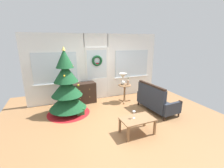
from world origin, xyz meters
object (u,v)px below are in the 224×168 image
(christmas_tree, at_px, (67,90))
(coffee_table, at_px, (137,121))
(table_lamp, at_px, (123,77))
(gift_box, at_px, (80,111))
(side_table, at_px, (125,90))
(flower_vase, at_px, (128,82))
(wine_glass, at_px, (134,113))
(dresser_cabinet, at_px, (83,93))
(settee_sofa, at_px, (155,100))

(christmas_tree, height_order, coffee_table, christmas_tree)
(christmas_tree, relative_size, table_lamp, 4.86)
(coffee_table, relative_size, gift_box, 3.69)
(side_table, bearing_deg, flower_vase, -30.96)
(wine_glass, bearing_deg, christmas_tree, 128.67)
(table_lamp, height_order, coffee_table, table_lamp)
(side_table, bearing_deg, wine_glass, -109.34)
(table_lamp, bearing_deg, side_table, -33.69)
(flower_vase, height_order, wine_glass, flower_vase)
(gift_box, bearing_deg, coffee_table, -53.16)
(side_table, xyz_separation_m, gift_box, (-1.79, -0.49, -0.37))
(table_lamp, bearing_deg, gift_box, -162.93)
(christmas_tree, xyz_separation_m, table_lamp, (2.07, 0.26, 0.18))
(christmas_tree, relative_size, flower_vase, 6.11)
(dresser_cabinet, bearing_deg, table_lamp, -16.74)
(coffee_table, bearing_deg, wine_glass, 149.73)
(dresser_cabinet, xyz_separation_m, table_lamp, (1.43, -0.43, 0.58))
(side_table, relative_size, wine_glass, 3.49)
(settee_sofa, distance_m, side_table, 1.26)
(dresser_cabinet, xyz_separation_m, settee_sofa, (2.08, -1.58, -0.01))
(christmas_tree, distance_m, dresser_cabinet, 1.02)
(side_table, distance_m, wine_glass, 2.12)
(christmas_tree, relative_size, coffee_table, 2.50)
(gift_box, bearing_deg, side_table, 15.35)
(dresser_cabinet, relative_size, coffee_table, 1.08)
(wine_glass, distance_m, gift_box, 1.92)
(side_table, height_order, coffee_table, side_table)
(dresser_cabinet, distance_m, coffee_table, 2.66)
(christmas_tree, xyz_separation_m, dresser_cabinet, (0.64, 0.69, -0.40))
(christmas_tree, bearing_deg, table_lamp, 7.12)
(table_lamp, xyz_separation_m, gift_box, (-1.73, -0.53, -0.85))
(dresser_cabinet, height_order, table_lamp, table_lamp)
(coffee_table, bearing_deg, dresser_cabinet, 108.97)
(settee_sofa, relative_size, flower_vase, 4.23)
(side_table, distance_m, coffee_table, 2.15)
(flower_vase, xyz_separation_m, wine_glass, (-0.80, -1.94, -0.24))
(coffee_table, bearing_deg, side_table, 73.01)
(dresser_cabinet, bearing_deg, flower_vase, -18.44)
(table_lamp, relative_size, gift_box, 1.89)
(side_table, xyz_separation_m, flower_vase, (0.10, -0.06, 0.31))
(christmas_tree, relative_size, wine_glass, 10.97)
(dresser_cabinet, bearing_deg, coffee_table, -71.03)
(settee_sofa, bearing_deg, dresser_cabinet, 142.83)
(settee_sofa, xyz_separation_m, side_table, (-0.59, 1.11, 0.11))
(table_lamp, xyz_separation_m, flower_vase, (0.16, -0.10, -0.17))
(settee_sofa, bearing_deg, table_lamp, 119.56)
(side_table, xyz_separation_m, table_lamp, (-0.06, 0.04, 0.48))
(dresser_cabinet, relative_size, gift_box, 3.99)
(flower_vase, bearing_deg, side_table, 149.04)
(dresser_cabinet, bearing_deg, wine_glass, -72.32)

